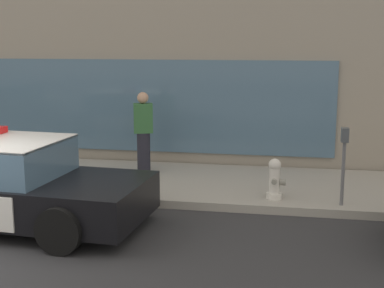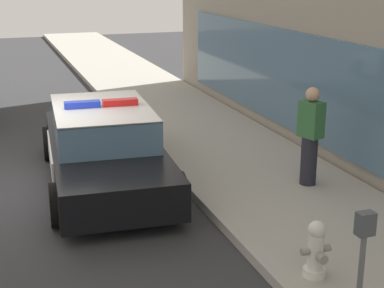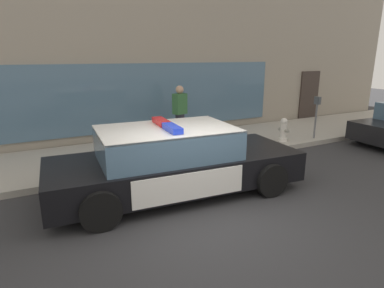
{
  "view_description": "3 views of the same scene",
  "coord_description": "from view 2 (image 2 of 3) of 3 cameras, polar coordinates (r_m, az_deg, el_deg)",
  "views": [
    {
      "loc": [
        4.72,
        -6.46,
        2.92
      ],
      "look_at": [
        3.01,
        2.65,
        1.15
      ],
      "focal_mm": 50.66,
      "sensor_mm": 36.0,
      "label": 1
    },
    {
      "loc": [
        10.01,
        -0.58,
        3.78
      ],
      "look_at": [
        1.35,
        2.44,
        1.0
      ],
      "focal_mm": 54.9,
      "sensor_mm": 36.0,
      "label": 2
    },
    {
      "loc": [
        -2.55,
        -4.41,
        2.74
      ],
      "look_at": [
        1.03,
        2.51,
        0.59
      ],
      "focal_mm": 30.17,
      "sensor_mm": 36.0,
      "label": 3
    }
  ],
  "objects": [
    {
      "name": "police_cruiser",
      "position": [
        10.67,
        -8.54,
        -0.2
      ],
      "size": [
        5.14,
        2.36,
        1.49
      ],
      "rotation": [
        0.0,
        0.0,
        -0.07
      ],
      "color": "black",
      "rests_on": "ground"
    },
    {
      "name": "parking_meter",
      "position": [
        6.16,
        16.26,
        -9.9
      ],
      "size": [
        0.12,
        0.18,
        1.34
      ],
      "color": "slate",
      "rests_on": "sidewalk"
    },
    {
      "name": "pedestrian_on_sidewalk",
      "position": [
        10.17,
        11.41,
        0.75
      ],
      "size": [
        0.46,
        0.37,
        1.71
      ],
      "rotation": [
        0.0,
        0.0,
        1.87
      ],
      "color": "#23232D",
      "rests_on": "sidewalk"
    },
    {
      "name": "ground",
      "position": [
        10.71,
        -14.91,
        -4.38
      ],
      "size": [
        48.0,
        48.0,
        0.0
      ],
      "primitive_type": "plane",
      "color": "#303033"
    },
    {
      "name": "sidewalk",
      "position": [
        11.6,
        4.89,
        -1.82
      ],
      "size": [
        48.0,
        2.99,
        0.15
      ],
      "primitive_type": "cube",
      "color": "#A39E93",
      "rests_on": "ground"
    },
    {
      "name": "fire_hydrant",
      "position": [
        7.35,
        11.95,
        -10.02
      ],
      "size": [
        0.34,
        0.39,
        0.73
      ],
      "color": "silver",
      "rests_on": "sidewalk"
    }
  ]
}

